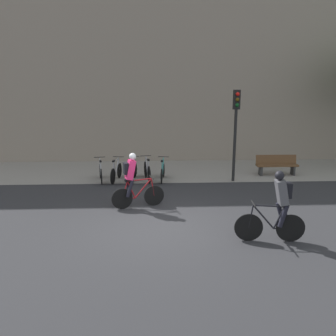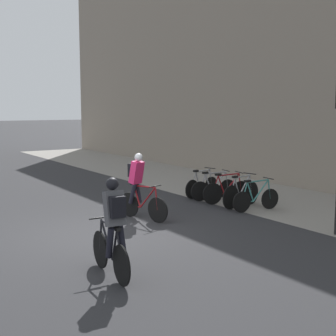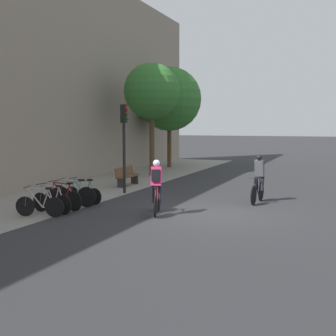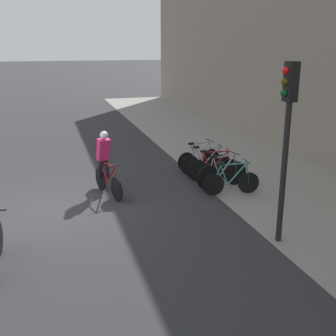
{
  "view_description": "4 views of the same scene",
  "coord_description": "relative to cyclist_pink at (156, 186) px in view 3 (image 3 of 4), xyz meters",
  "views": [
    {
      "loc": [
        -0.18,
        -8.34,
        3.58
      ],
      "look_at": [
        0.24,
        1.14,
        1.4
      ],
      "focal_mm": 35.0,
      "sensor_mm": 36.0,
      "label": 1
    },
    {
      "loc": [
        9.86,
        -4.51,
        2.97
      ],
      "look_at": [
        0.39,
        1.75,
        1.5
      ],
      "focal_mm": 50.0,
      "sensor_mm": 36.0,
      "label": 2
    },
    {
      "loc": [
        -14.43,
        -3.98,
        2.9
      ],
      "look_at": [
        0.21,
        1.63,
        1.42
      ],
      "focal_mm": 50.0,
      "sensor_mm": 36.0,
      "label": 3
    },
    {
      "loc": [
        10.29,
        0.18,
        4.02
      ],
      "look_at": [
        1.45,
        2.75,
        1.3
      ],
      "focal_mm": 45.0,
      "sensor_mm": 36.0,
      "label": 4
    }
  ],
  "objects": [
    {
      "name": "cyclist_grey",
      "position": [
        3.65,
        -2.59,
        0.0
      ],
      "size": [
        1.71,
        0.47,
        1.79
      ],
      "color": "black",
      "rests_on": "ground"
    },
    {
      "name": "parked_bike_0",
      "position": [
        -1.53,
        3.32,
        -0.56
      ],
      "size": [
        0.49,
        1.58,
        0.95
      ],
      "color": "black",
      "rests_on": "ground"
    },
    {
      "name": "parked_bike_1",
      "position": [
        -0.89,
        3.32,
        -0.56
      ],
      "size": [
        0.46,
        1.65,
        0.95
      ],
      "color": "black",
      "rests_on": "ground"
    },
    {
      "name": "street_tree_0",
      "position": [
        10.68,
        4.68,
        3.76
      ],
      "size": [
        3.13,
        3.13,
        6.3
      ],
      "color": "#4C3823",
      "rests_on": "ground"
    },
    {
      "name": "cyclist_pink",
      "position": [
        0.0,
        0.0,
        0.0
      ],
      "size": [
        1.66,
        0.62,
        1.77
      ],
      "color": "black",
      "rests_on": "ground"
    },
    {
      "name": "ground",
      "position": [
        0.85,
        -1.62,
        -0.95
      ],
      "size": [
        200.0,
        200.0,
        0.0
      ],
      "primitive_type": "plane",
      "color": "#2B2B2D"
    },
    {
      "name": "parked_bike_4",
      "position": [
        1.04,
        3.32,
        -0.57
      ],
      "size": [
        0.46,
        1.61,
        0.94
      ],
      "color": "black",
      "rests_on": "ground"
    },
    {
      "name": "kerb_strip",
      "position": [
        0.85,
        5.13,
        -0.94
      ],
      "size": [
        44.0,
        4.5,
        0.01
      ],
      "primitive_type": "cube",
      "color": "gray",
      "rests_on": "ground"
    },
    {
      "name": "bench",
      "position": [
        6.14,
        4.03,
        -0.47
      ],
      "size": [
        1.82,
        0.44,
        0.89
      ],
      "color": "brown",
      "rests_on": "ground"
    },
    {
      "name": "parked_bike_2",
      "position": [
        -0.25,
        3.32,
        -0.54
      ],
      "size": [
        0.48,
        1.65,
        0.97
      ],
      "color": "black",
      "rests_on": "ground"
    },
    {
      "name": "traffic_light_pole",
      "position": [
        3.96,
        3.08,
        1.62
      ],
      "size": [
        0.26,
        0.3,
        3.7
      ],
      "color": "black",
      "rests_on": "ground"
    },
    {
      "name": "street_tree_1",
      "position": [
        15.71,
        5.54,
        3.6
      ],
      "size": [
        4.25,
        4.25,
        6.69
      ],
      "color": "#4C3823",
      "rests_on": "ground"
    },
    {
      "name": "parked_bike_3",
      "position": [
        0.39,
        3.32,
        -0.53
      ],
      "size": [
        0.46,
        1.66,
        0.99
      ],
      "color": "black",
      "rests_on": "ground"
    }
  ]
}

